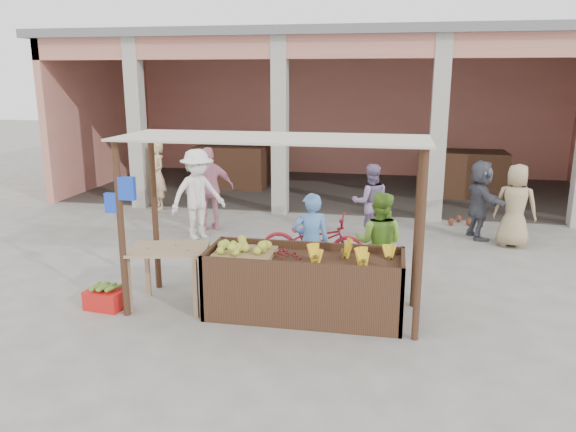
% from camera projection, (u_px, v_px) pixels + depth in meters
% --- Properties ---
extents(ground, '(60.00, 60.00, 0.00)m').
position_uv_depth(ground, '(268.00, 312.00, 7.68)').
color(ground, slate).
rests_on(ground, ground).
extents(market_building, '(14.40, 6.40, 4.20)m').
position_uv_depth(market_building, '(341.00, 92.00, 15.51)').
color(market_building, tan).
rests_on(market_building, ground).
extents(fruit_stall, '(2.60, 0.95, 0.80)m').
position_uv_depth(fruit_stall, '(304.00, 287.00, 7.49)').
color(fruit_stall, '#492D1D').
rests_on(fruit_stall, ground).
extents(stall_awning, '(4.09, 1.35, 2.39)m').
position_uv_depth(stall_awning, '(267.00, 168.00, 7.26)').
color(stall_awning, '#492D1D').
rests_on(stall_awning, ground).
extents(banana_heap, '(1.05, 0.57, 0.19)m').
position_uv_depth(banana_heap, '(351.00, 255.00, 7.25)').
color(banana_heap, yellow).
rests_on(banana_heap, fruit_stall).
extents(melon_tray, '(0.79, 0.68, 0.21)m').
position_uv_depth(melon_tray, '(244.00, 249.00, 7.48)').
color(melon_tray, '#987B4E').
rests_on(melon_tray, fruit_stall).
extents(berry_heap, '(0.45, 0.37, 0.14)m').
position_uv_depth(berry_heap, '(285.00, 253.00, 7.38)').
color(berry_heap, maroon).
rests_on(berry_heap, fruit_stall).
extents(side_table, '(1.18, 0.91, 0.85)m').
position_uv_depth(side_table, '(169.00, 257.00, 7.72)').
color(side_table, tan).
rests_on(side_table, ground).
extents(papaya_pile, '(0.71, 0.41, 0.20)m').
position_uv_depth(papaya_pile, '(168.00, 241.00, 7.66)').
color(papaya_pile, '#4A8C2D').
rests_on(papaya_pile, side_table).
extents(red_crate, '(0.56, 0.43, 0.27)m').
position_uv_depth(red_crate, '(106.00, 299.00, 7.78)').
color(red_crate, red).
rests_on(red_crate, ground).
extents(plantain_bundle, '(0.39, 0.28, 0.08)m').
position_uv_depth(plantain_bundle, '(105.00, 287.00, 7.74)').
color(plantain_bundle, olive).
rests_on(plantain_bundle, red_crate).
extents(produce_sacks, '(0.84, 0.79, 0.64)m').
position_uv_depth(produce_sacks, '(460.00, 210.00, 12.11)').
color(produce_sacks, maroon).
rests_on(produce_sacks, ground).
extents(vendor_blue, '(0.69, 0.57, 1.60)m').
position_uv_depth(vendor_blue, '(311.00, 239.00, 8.27)').
color(vendor_blue, '#5E97E4').
rests_on(vendor_blue, ground).
extents(vendor_green, '(0.84, 0.58, 1.60)m').
position_uv_depth(vendor_green, '(379.00, 240.00, 8.22)').
color(vendor_green, '#78B236').
rests_on(vendor_green, ground).
extents(motorcycle, '(0.66, 1.86, 0.97)m').
position_uv_depth(motorcycle, '(313.00, 240.00, 9.33)').
color(motorcycle, maroon).
rests_on(motorcycle, ground).
extents(shopper_a, '(1.29, 1.32, 1.92)m').
position_uv_depth(shopper_a, '(198.00, 191.00, 10.94)').
color(shopper_a, white).
rests_on(shopper_a, ground).
extents(shopper_b, '(1.23, 1.07, 1.85)m').
position_uv_depth(shopper_b, '(210.00, 186.00, 11.60)').
color(shopper_b, pink).
rests_on(shopper_b, ground).
extents(shopper_c, '(0.95, 0.74, 1.75)m').
position_uv_depth(shopper_c, '(516.00, 201.00, 10.43)').
color(shopper_c, tan).
rests_on(shopper_c, ground).
extents(shopper_d, '(0.97, 1.62, 1.64)m').
position_uv_depth(shopper_d, '(480.00, 198.00, 10.99)').
color(shopper_d, '#50525D').
rests_on(shopper_d, ground).
extents(shopper_e, '(0.79, 0.79, 1.71)m').
position_uv_depth(shopper_e, '(157.00, 174.00, 13.42)').
color(shopper_e, '#E1B685').
rests_on(shopper_e, ground).
extents(shopper_f, '(0.89, 0.63, 1.64)m').
position_uv_depth(shopper_f, '(371.00, 199.00, 10.90)').
color(shopper_f, gray).
rests_on(shopper_f, ground).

